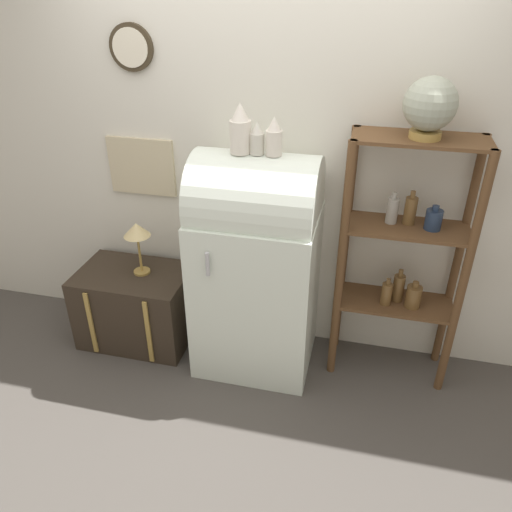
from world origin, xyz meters
The scene contains 10 objects.
ground_plane centered at (0.00, 0.00, 0.00)m, with size 12.00×12.00×0.00m, color #4C4742.
wall_back centered at (-0.01, 0.57, 1.35)m, with size 7.00×0.09×2.70m.
refrigerator centered at (0.00, 0.25, 0.74)m, with size 0.73×0.64×1.44m.
suitcase_trunk centered at (-0.87, 0.26, 0.27)m, with size 0.75×0.51×0.54m.
shelf_unit centered at (0.86, 0.37, 0.89)m, with size 0.73×0.33×1.56m.
globe centered at (0.87, 0.34, 1.72)m, with size 0.27×0.27×0.31m.
vase_left centered at (-0.09, 0.23, 1.57)m, with size 0.12×0.12×0.27m.
vase_center centered at (0.01, 0.23, 1.52)m, with size 0.08×0.08×0.17m.
vase_right centered at (0.10, 0.24, 1.54)m, with size 0.09×0.09×0.21m.
desk_lamp centered at (-0.80, 0.28, 0.84)m, with size 0.17×0.17×0.37m.
Camera 1 is at (0.62, -2.32, 2.31)m, focal length 35.00 mm.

